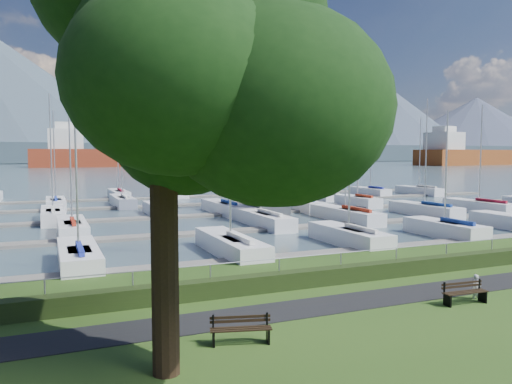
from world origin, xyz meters
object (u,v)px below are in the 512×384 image
person (477,285)px  crane (266,156)px  tree (197,50)px  bench_left (241,329)px  bench_right (464,293)px

person → crane: 29.79m
tree → crane: size_ratio=0.56×
person → crane: size_ratio=0.05×
person → bench_left: bearing=-170.0°
bench_right → crane: bearing=84.5°
bench_right → crane: (5.02, 29.41, 4.91)m
bench_left → bench_right: bearing=17.5°
bench_right → bench_left: bearing=-173.3°
person → tree: tree is taller
tree → crane: crane is taller
bench_left → tree: bearing=-122.8°
bench_right → person: 0.95m
bench_left → bench_right: (9.02, 0.40, 0.00)m
bench_left → person: 9.95m
bench_left → crane: bearing=79.7°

